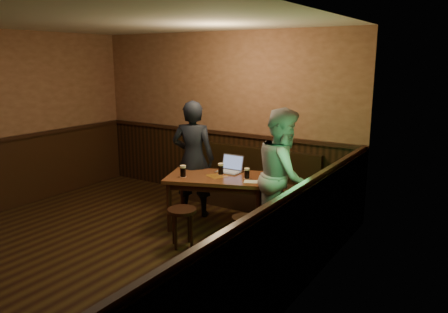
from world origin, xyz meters
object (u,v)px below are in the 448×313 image
at_px(pint_left, 183,171).
at_px(person_grey, 283,176).
at_px(person_suit, 193,159).
at_px(pint_mid, 221,169).
at_px(pint_right, 247,173).
at_px(stool_right, 244,224).
at_px(bench, 252,188).
at_px(stool_left, 182,216).
at_px(pub_table, 218,183).
at_px(laptop, 231,168).

height_order(pint_left, person_grey, person_grey).
height_order(pint_left, person_suit, person_suit).
relative_size(pint_mid, pint_right, 1.10).
xyz_separation_m(stool_right, person_suit, (-1.29, 0.68, 0.54)).
bearing_deg(bench, stool_left, -90.22).
xyz_separation_m(pint_mid, person_grey, (0.99, -0.04, 0.05)).
relative_size(pub_table, person_suit, 0.90).
xyz_separation_m(pint_mid, pint_right, (0.42, 0.01, -0.01)).
bearing_deg(bench, laptop, -87.57).
bearing_deg(stool_right, person_suit, 152.21).
bearing_deg(stool_right, person_grey, 62.57).
distance_m(person_suit, person_grey, 1.57).
bearing_deg(pint_right, stool_left, -114.69).
distance_m(pint_left, pint_mid, 0.54).
distance_m(pint_left, laptop, 0.72).
bearing_deg(laptop, stool_right, -49.61).
xyz_separation_m(pub_table, laptop, (0.03, 0.29, 0.16)).
relative_size(bench, person_grey, 1.25).
bearing_deg(stool_left, laptop, 88.11).
height_order(stool_right, pint_mid, pint_mid).
distance_m(pint_left, person_suit, 0.55).
relative_size(stool_left, laptop, 1.45).
relative_size(stool_right, person_grey, 0.24).
height_order(stool_left, person_grey, person_grey).
distance_m(laptop, person_suit, 0.62).
height_order(bench, person_grey, person_grey).
distance_m(pub_table, pint_mid, 0.20).
xyz_separation_m(bench, pint_right, (0.41, -0.89, 0.51)).
bearing_deg(pint_mid, person_suit, 168.38).
xyz_separation_m(stool_right, pint_right, (-0.29, 0.57, 0.48)).
height_order(pint_mid, pint_right, pint_mid).
bearing_deg(pint_right, laptop, 153.50).
height_order(pint_mid, laptop, laptop).
height_order(pint_mid, person_grey, person_grey).
bearing_deg(pint_right, stool_right, -62.75).
bearing_deg(pint_mid, pub_table, -85.44).
xyz_separation_m(pub_table, stool_right, (0.71, -0.47, -0.31)).
bearing_deg(pint_left, person_suit, 111.45).
height_order(bench, stool_left, bench).
bearing_deg(stool_left, pint_left, 126.08).
xyz_separation_m(pint_mid, laptop, (0.04, 0.20, -0.02)).
bearing_deg(pint_mid, pint_left, -133.56).
relative_size(stool_right, pint_mid, 2.61).
height_order(stool_right, person_grey, person_grey).
height_order(pub_table, pint_right, pint_right).
bearing_deg(pint_right, pint_mid, -178.44).
distance_m(pub_table, stool_left, 0.85).
relative_size(bench, pint_right, 14.69).
bearing_deg(pint_left, laptop, 55.45).
relative_size(pint_right, person_suit, 0.08).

